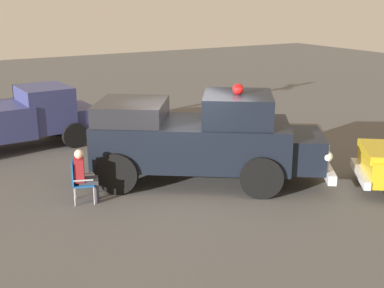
{
  "coord_description": "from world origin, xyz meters",
  "views": [
    {
      "loc": [
        -6.02,
        -10.53,
        4.67
      ],
      "look_at": [
        0.24,
        0.3,
        1.0
      ],
      "focal_mm": 47.35,
      "sensor_mm": 36.0,
      "label": 1
    }
  ],
  "objects_px": {
    "parked_pickup": "(18,118)",
    "spectator_seated": "(84,174)",
    "vintage_fire_truck": "(201,137)",
    "lawn_chair_by_car": "(212,128)",
    "lawn_chair_near_truck": "(78,178)"
  },
  "relations": [
    {
      "from": "vintage_fire_truck",
      "to": "lawn_chair_by_car",
      "type": "distance_m",
      "value": 3.34
    },
    {
      "from": "lawn_chair_near_truck",
      "to": "lawn_chair_by_car",
      "type": "xyz_separation_m",
      "value": [
        5.19,
        2.41,
        0.0
      ]
    },
    {
      "from": "lawn_chair_by_car",
      "to": "spectator_seated",
      "type": "bearing_deg",
      "value": -154.13
    },
    {
      "from": "parked_pickup",
      "to": "lawn_chair_by_car",
      "type": "distance_m",
      "value": 6.14
    },
    {
      "from": "parked_pickup",
      "to": "spectator_seated",
      "type": "distance_m",
      "value": 5.33
    },
    {
      "from": "spectator_seated",
      "to": "lawn_chair_by_car",
      "type": "bearing_deg",
      "value": 25.87
    },
    {
      "from": "lawn_chair_near_truck",
      "to": "lawn_chair_by_car",
      "type": "relative_size",
      "value": 1.0
    },
    {
      "from": "lawn_chair_by_car",
      "to": "lawn_chair_near_truck",
      "type": "bearing_deg",
      "value": -155.08
    },
    {
      "from": "lawn_chair_by_car",
      "to": "spectator_seated",
      "type": "relative_size",
      "value": 0.79
    },
    {
      "from": "vintage_fire_truck",
      "to": "lawn_chair_near_truck",
      "type": "distance_m",
      "value": 3.27
    },
    {
      "from": "lawn_chair_by_car",
      "to": "vintage_fire_truck",
      "type": "bearing_deg",
      "value": -127.07
    },
    {
      "from": "parked_pickup",
      "to": "spectator_seated",
      "type": "relative_size",
      "value": 3.79
    },
    {
      "from": "vintage_fire_truck",
      "to": "parked_pickup",
      "type": "relative_size",
      "value": 1.25
    },
    {
      "from": "lawn_chair_near_truck",
      "to": "spectator_seated",
      "type": "height_order",
      "value": "spectator_seated"
    },
    {
      "from": "vintage_fire_truck",
      "to": "spectator_seated",
      "type": "distance_m",
      "value": 3.13
    }
  ]
}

